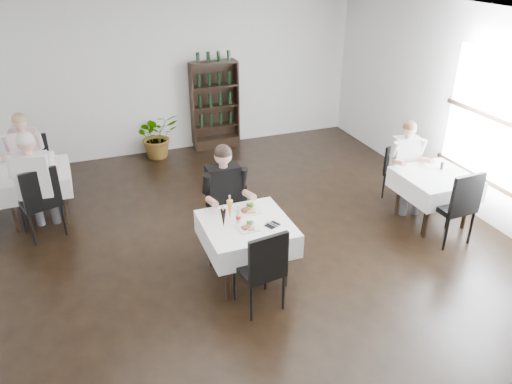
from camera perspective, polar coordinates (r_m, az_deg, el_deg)
room_shell at (r=5.71m, az=1.67°, el=3.36°), size 9.00×9.00×9.00m
window_right at (r=7.67m, az=26.68°, el=6.72°), size 0.06×2.30×1.85m
wine_shelf at (r=9.96m, az=-4.72°, el=9.75°), size 0.90×0.28×1.75m
main_table at (r=6.03m, az=-1.09°, el=-4.72°), size 1.03×1.03×0.77m
left_table at (r=8.02m, az=-23.89°, el=1.27°), size 0.98×0.98×0.77m
right_table at (r=7.66m, az=19.72°, el=0.87°), size 0.98×0.98×0.77m
potted_tree at (r=9.74m, az=-11.21°, el=6.36°), size 0.90×0.81×0.87m
main_chair_far at (r=6.61m, az=-2.60°, el=-2.73°), size 0.46×0.46×0.90m
main_chair_near at (r=5.52m, az=0.74°, el=-8.42°), size 0.53×0.54×1.04m
left_chair_far at (r=8.77m, az=-23.85°, el=3.08°), size 0.47×0.48×1.00m
left_chair_near at (r=7.44m, az=-23.43°, el=-0.62°), size 0.62×0.62×1.08m
right_chair_far at (r=8.26m, az=15.94°, el=2.48°), size 0.47×0.47×0.88m
right_chair_near at (r=7.22m, az=21.98°, el=-1.13°), size 0.52×0.52×1.09m
diner_main at (r=6.34m, az=-3.45°, el=-0.24°), size 0.58×0.58×1.54m
diner_left_far at (r=8.46m, az=-24.87°, el=4.09°), size 0.58×0.60×1.46m
diner_left_near at (r=7.39m, az=-23.98°, el=1.65°), size 0.62×0.63×1.58m
diner_right_far at (r=7.90m, az=16.93°, el=3.64°), size 0.56×0.58×1.39m
plate_far at (r=6.18m, az=-0.90°, el=-2.04°), size 0.30×0.30×0.09m
plate_near at (r=5.83m, az=-0.90°, el=-4.02°), size 0.24×0.24×0.07m
pilsner_dark at (r=5.81m, az=-3.74°, el=-3.02°), size 0.07×0.07×0.29m
pilsner_lager at (r=5.95m, az=-3.00°, el=-2.06°), size 0.08×0.08×0.33m
coke_bottle at (r=5.90m, az=-2.03°, el=-2.76°), size 0.06×0.06×0.24m
napkin_cutlery at (r=5.90m, az=1.89°, el=-3.76°), size 0.20×0.18×0.02m
pepper_mill at (r=7.78m, az=20.48°, el=2.83°), size 0.05×0.05×0.11m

